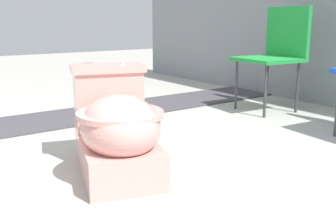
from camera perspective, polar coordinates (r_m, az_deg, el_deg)
name	(u,v)px	position (r m, az deg, el deg)	size (l,w,h in m)	color
ground_plane	(69,180)	(1.91, -14.20, -10.54)	(14.00, 14.00, 0.00)	#A8A59E
gravel_strip	(75,116)	(3.09, -13.31, -1.61)	(0.56, 8.00, 0.01)	#423F44
toilet	(117,129)	(1.88, -7.45, -3.51)	(0.71, 0.54, 0.52)	#E09E93
folding_chair_left	(277,47)	(3.32, 15.58, 8.06)	(0.48, 0.48, 0.83)	#1E8C38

